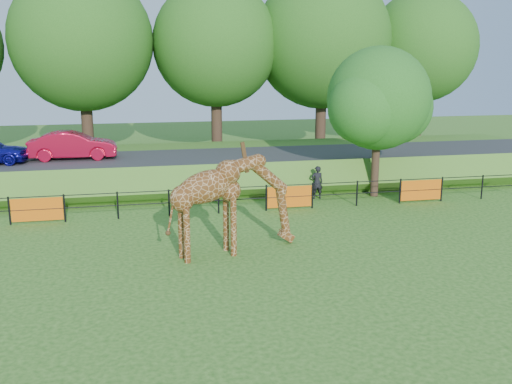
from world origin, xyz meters
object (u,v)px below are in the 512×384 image
giraffe (233,205)px  car_red (73,145)px  visitor (317,182)px  tree_east (380,102)px

giraffe → car_red: 12.77m
visitor → tree_east: 4.54m
giraffe → car_red: giraffe is taller
giraffe → visitor: size_ratio=2.98×
tree_east → giraffe: bearing=-140.0°
visitor → tree_east: bearing=-179.1°
giraffe → visitor: 8.29m
giraffe → visitor: bearing=38.3°
giraffe → car_red: size_ratio=1.08×
car_red → tree_east: tree_east is taller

